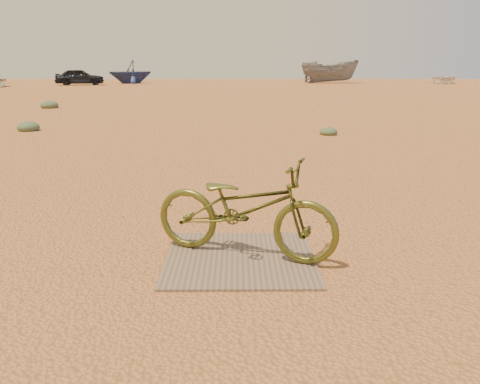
{
  "coord_description": "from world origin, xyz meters",
  "views": [
    {
      "loc": [
        0.15,
        -4.34,
        1.74
      ],
      "look_at": [
        0.18,
        -0.3,
        0.65
      ],
      "focal_mm": 35.0,
      "sensor_mm": 36.0,
      "label": 1
    }
  ],
  "objects_px": {
    "plywood_board": "(240,258)",
    "boat_far_left": "(130,72)",
    "bicycle": "(245,208)",
    "boat_mid_right": "(330,72)",
    "car": "(80,77)",
    "boat_far_right": "(443,78)"
  },
  "relations": [
    {
      "from": "plywood_board",
      "to": "boat_far_left",
      "type": "height_order",
      "value": "boat_far_left"
    },
    {
      "from": "bicycle",
      "to": "boat_far_left",
      "type": "distance_m",
      "value": 45.38
    },
    {
      "from": "plywood_board",
      "to": "bicycle",
      "type": "bearing_deg",
      "value": 52.96
    },
    {
      "from": "boat_far_left",
      "to": "boat_mid_right",
      "type": "distance_m",
      "value": 20.13
    },
    {
      "from": "car",
      "to": "boat_mid_right",
      "type": "height_order",
      "value": "boat_mid_right"
    },
    {
      "from": "boat_mid_right",
      "to": "plywood_board",
      "type": "bearing_deg",
      "value": 164.43
    },
    {
      "from": "car",
      "to": "boat_far_left",
      "type": "bearing_deg",
      "value": -54.25
    },
    {
      "from": "boat_far_left",
      "to": "bicycle",
      "type": "bearing_deg",
      "value": -19.13
    },
    {
      "from": "bicycle",
      "to": "boat_far_left",
      "type": "xyz_separation_m",
      "value": [
        -10.63,
        44.11,
        0.65
      ]
    },
    {
      "from": "car",
      "to": "bicycle",
      "type": "bearing_deg",
      "value": -171.76
    },
    {
      "from": "bicycle",
      "to": "boat_far_right",
      "type": "bearing_deg",
      "value": -5.34
    },
    {
      "from": "car",
      "to": "boat_far_right",
      "type": "relative_size",
      "value": 0.88
    },
    {
      "from": "bicycle",
      "to": "boat_far_left",
      "type": "relative_size",
      "value": 0.41
    },
    {
      "from": "car",
      "to": "boat_mid_right",
      "type": "distance_m",
      "value": 24.39
    },
    {
      "from": "boat_far_right",
      "to": "bicycle",
      "type": "bearing_deg",
      "value": -91.0
    },
    {
      "from": "plywood_board",
      "to": "boat_mid_right",
      "type": "bearing_deg",
      "value": 78.07
    },
    {
      "from": "car",
      "to": "boat_far_left",
      "type": "height_order",
      "value": "boat_far_left"
    },
    {
      "from": "bicycle",
      "to": "boat_mid_right",
      "type": "xyz_separation_m",
      "value": [
        9.48,
        45.0,
        0.66
      ]
    },
    {
      "from": "plywood_board",
      "to": "bicycle",
      "type": "relative_size",
      "value": 0.79
    },
    {
      "from": "boat_mid_right",
      "to": "bicycle",
      "type": "bearing_deg",
      "value": 164.47
    },
    {
      "from": "boat_mid_right",
      "to": "car",
      "type": "bearing_deg",
      "value": 98.13
    },
    {
      "from": "bicycle",
      "to": "car",
      "type": "bearing_deg",
      "value": 39.69
    }
  ]
}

